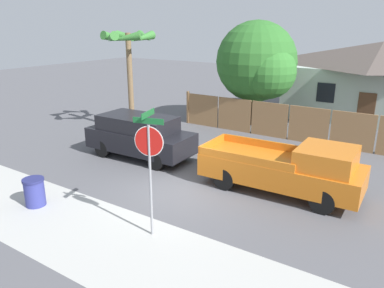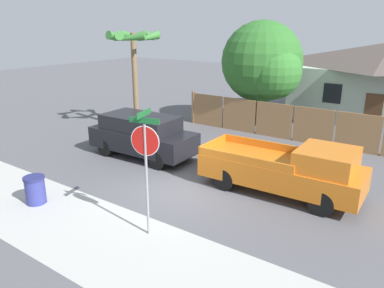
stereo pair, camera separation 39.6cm
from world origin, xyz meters
name	(u,v)px [view 1 (the left image)]	position (x,y,z in m)	size (l,w,h in m)	color
ground_plane	(178,191)	(0.00, 0.00, 0.00)	(80.00, 80.00, 0.00)	#56565B
sidewalk_strip	(101,238)	(0.00, -3.60, 0.00)	(36.00, 3.20, 0.01)	#B2B2AD
wooden_fence	(330,128)	(3.01, 8.01, 0.88)	(16.15, 0.12, 1.86)	#997047
house	(378,79)	(3.84, 15.41, 2.36)	(10.68, 6.72, 4.56)	#B2C1B7
oak_tree	(259,64)	(-1.42, 9.60, 3.47)	(4.61, 4.39, 5.77)	brown
palm_tree	(128,46)	(-6.48, 4.85, 4.47)	(2.58, 2.78, 5.22)	brown
red_suv	(140,135)	(-3.40, 1.94, 0.99)	(4.73, 2.05, 1.83)	black
orange_pickup	(287,168)	(3.14, 1.95, 0.89)	(5.43, 2.17, 1.81)	orange
stop_sign	(149,153)	(1.03, -2.68, 2.36)	(0.81, 0.73, 3.47)	gray
trash_bin	(35,192)	(-3.17, -3.38, 0.46)	(0.66, 0.66, 0.91)	navy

